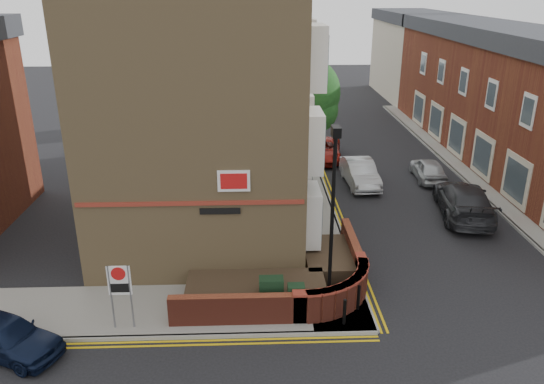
% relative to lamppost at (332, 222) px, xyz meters
% --- Properties ---
extents(ground, '(120.00, 120.00, 0.00)m').
position_rel_lamppost_xyz_m(ground, '(-1.60, -1.20, -3.34)').
color(ground, black).
rests_on(ground, ground).
extents(pavement_corner, '(13.00, 3.00, 0.12)m').
position_rel_lamppost_xyz_m(pavement_corner, '(-5.10, 0.30, -3.28)').
color(pavement_corner, gray).
rests_on(pavement_corner, ground).
extents(pavement_main, '(2.00, 32.00, 0.12)m').
position_rel_lamppost_xyz_m(pavement_main, '(0.40, 14.80, -3.28)').
color(pavement_main, gray).
rests_on(pavement_main, ground).
extents(pavement_far, '(4.00, 40.00, 0.12)m').
position_rel_lamppost_xyz_m(pavement_far, '(11.40, 11.80, -3.28)').
color(pavement_far, gray).
rests_on(pavement_far, ground).
extents(kerb_side, '(13.00, 0.15, 0.12)m').
position_rel_lamppost_xyz_m(kerb_side, '(-5.10, -1.20, -3.28)').
color(kerb_side, gray).
rests_on(kerb_side, ground).
extents(kerb_main_near, '(0.15, 32.00, 0.12)m').
position_rel_lamppost_xyz_m(kerb_main_near, '(1.40, 14.80, -3.28)').
color(kerb_main_near, gray).
rests_on(kerb_main_near, ground).
extents(kerb_main_far, '(0.15, 40.00, 0.12)m').
position_rel_lamppost_xyz_m(kerb_main_far, '(9.40, 11.80, -3.28)').
color(kerb_main_far, gray).
rests_on(kerb_main_far, ground).
extents(yellow_lines_side, '(13.00, 0.28, 0.01)m').
position_rel_lamppost_xyz_m(yellow_lines_side, '(-5.10, -1.45, -3.34)').
color(yellow_lines_side, gold).
rests_on(yellow_lines_side, ground).
extents(yellow_lines_main, '(0.28, 32.00, 0.01)m').
position_rel_lamppost_xyz_m(yellow_lines_main, '(1.65, 14.80, -3.34)').
color(yellow_lines_main, gold).
rests_on(yellow_lines_main, ground).
extents(corner_building, '(8.95, 10.40, 13.60)m').
position_rel_lamppost_xyz_m(corner_building, '(-4.44, 6.80, 2.88)').
color(corner_building, '#977A50').
rests_on(corner_building, ground).
extents(garden_wall, '(6.80, 6.00, 1.20)m').
position_rel_lamppost_xyz_m(garden_wall, '(-1.60, 1.30, -3.34)').
color(garden_wall, maroon).
rests_on(garden_wall, ground).
extents(lamppost, '(0.25, 0.50, 6.30)m').
position_rel_lamppost_xyz_m(lamppost, '(0.00, 0.00, 0.00)').
color(lamppost, black).
rests_on(lamppost, pavement_corner).
extents(utility_cabinet_large, '(0.80, 0.45, 1.20)m').
position_rel_lamppost_xyz_m(utility_cabinet_large, '(-1.90, 0.10, -2.62)').
color(utility_cabinet_large, '#163218').
rests_on(utility_cabinet_large, pavement_corner).
extents(utility_cabinet_small, '(0.55, 0.40, 1.10)m').
position_rel_lamppost_xyz_m(utility_cabinet_small, '(-1.10, -0.20, -2.67)').
color(utility_cabinet_small, '#163218').
rests_on(utility_cabinet_small, pavement_corner).
extents(bollard_near, '(0.11, 0.11, 0.90)m').
position_rel_lamppost_xyz_m(bollard_near, '(0.40, -0.80, -2.77)').
color(bollard_near, black).
rests_on(bollard_near, pavement_corner).
extents(bollard_far, '(0.11, 0.11, 0.90)m').
position_rel_lamppost_xyz_m(bollard_far, '(1.00, -0.00, -2.77)').
color(bollard_far, black).
rests_on(bollard_far, pavement_corner).
extents(zone_sign, '(0.72, 0.07, 2.20)m').
position_rel_lamppost_xyz_m(zone_sign, '(-6.60, -0.70, -1.70)').
color(zone_sign, slate).
rests_on(zone_sign, pavement_corner).
extents(far_terrace, '(5.40, 30.40, 8.00)m').
position_rel_lamppost_xyz_m(far_terrace, '(12.90, 15.80, 0.70)').
color(far_terrace, maroon).
rests_on(far_terrace, ground).
extents(far_terrace_cream, '(5.40, 12.40, 8.00)m').
position_rel_lamppost_xyz_m(far_terrace_cream, '(12.90, 36.80, 0.71)').
color(far_terrace_cream, beige).
rests_on(far_terrace_cream, ground).
extents(tree_near, '(3.64, 3.65, 6.70)m').
position_rel_lamppost_xyz_m(tree_near, '(0.40, 12.85, 1.36)').
color(tree_near, '#382B1E').
rests_on(tree_near, pavement_main).
extents(tree_mid, '(4.03, 4.03, 7.42)m').
position_rel_lamppost_xyz_m(tree_mid, '(0.40, 20.85, 1.85)').
color(tree_mid, '#382B1E').
rests_on(tree_mid, pavement_main).
extents(tree_far, '(3.81, 3.81, 7.00)m').
position_rel_lamppost_xyz_m(tree_far, '(0.40, 28.85, 1.57)').
color(tree_far, '#382B1E').
rests_on(tree_far, pavement_main).
extents(traffic_light_assembly, '(0.20, 0.16, 4.20)m').
position_rel_lamppost_xyz_m(traffic_light_assembly, '(0.80, 23.80, -0.56)').
color(traffic_light_assembly, black).
rests_on(traffic_light_assembly, pavement_main).
extents(navy_hatchback, '(3.88, 2.79, 1.23)m').
position_rel_lamppost_xyz_m(navy_hatchback, '(-9.84, -1.70, -2.73)').
color(navy_hatchback, black).
rests_on(navy_hatchback, ground).
extents(silver_car_near, '(1.67, 4.26, 1.38)m').
position_rel_lamppost_xyz_m(silver_car_near, '(3.40, 12.13, -2.65)').
color(silver_car_near, '#A6AAAD').
rests_on(silver_car_near, ground).
extents(red_car_main, '(2.71, 4.80, 1.26)m').
position_rel_lamppost_xyz_m(red_car_main, '(2.00, 16.78, -2.71)').
color(red_car_main, maroon).
rests_on(red_car_main, ground).
extents(grey_car_far, '(3.10, 5.74, 1.58)m').
position_rel_lamppost_xyz_m(grey_car_far, '(7.50, 7.79, -2.55)').
color(grey_car_far, '#27292C').
rests_on(grey_car_far, ground).
extents(silver_car_far, '(1.67, 3.71, 1.24)m').
position_rel_lamppost_xyz_m(silver_car_far, '(7.40, 12.80, -2.73)').
color(silver_car_far, '#B1B6B9').
rests_on(silver_car_far, ground).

